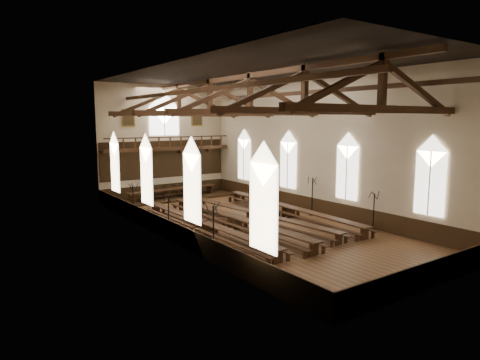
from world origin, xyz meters
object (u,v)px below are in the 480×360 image
object	(u,v)px
dais	(173,198)
candelabrum_left_mid	(169,223)
refectory_row_a	(204,224)
candelabrum_right_far	(264,193)
candelabrum_right_near	(373,219)
refectory_row_b	(235,219)
high_table	(173,190)
candelabrum_right_mid	(312,204)
refectory_row_c	(255,215)
refectory_row_d	(289,209)
candelabrum_left_far	(134,207)
candelabrum_left_near	(214,242)

from	to	relation	value
dais	candelabrum_left_mid	world-z (taller)	candelabrum_left_mid
refectory_row_a	candelabrum_right_far	bearing A→B (deg)	31.72
dais	candelabrum_right_near	xyz separation A→B (m)	(5.58, -16.98, 0.67)
refectory_row_b	candelabrum_right_near	xyz separation A→B (m)	(6.79, -5.54, 0.18)
candelabrum_left_mid	candelabrum_right_near	bearing A→B (deg)	-29.31
dais	refectory_row_b	bearing A→B (deg)	-96.06
high_table	candelabrum_right_far	size ratio (longest dim) A/B	3.21
candelabrum_right_near	candelabrum_right_mid	world-z (taller)	candelabrum_right_mid
refectory_row_a	refectory_row_c	distance (m)	4.23
refectory_row_d	candelabrum_right_far	bearing A→B (deg)	71.09
candelabrum_left_far	candelabrum_left_mid	bearing A→B (deg)	-90.00
high_table	candelabrum_left_far	distance (m)	7.46
refectory_row_b	candelabrum_left_far	world-z (taller)	candelabrum_left_far
candelabrum_left_mid	candelabrum_right_far	world-z (taller)	candelabrum_right_far
refectory_row_b	refectory_row_c	bearing A→B (deg)	10.55
refectory_row_d	candelabrum_left_mid	bearing A→B (deg)	178.83
dais	candelabrum_left_near	world-z (taller)	candelabrum_left_near
dais	candelabrum_right_near	world-z (taller)	candelabrum_right_near
refectory_row_b	candelabrum_left_near	bearing A→B (deg)	-133.90
refectory_row_c	candelabrum_left_near	xyz separation A→B (m)	(-6.25, -4.84, 0.33)
refectory_row_b	candelabrum_left_near	xyz separation A→B (m)	(-4.31, -4.48, 0.29)
candelabrum_right_near	candelabrum_right_far	xyz separation A→B (m)	(0.00, 11.17, 0.04)
dais	high_table	world-z (taller)	high_table
refectory_row_c	candelabrum_left_far	bearing A→B (deg)	135.84
refectory_row_d	candelabrum_right_mid	size ratio (longest dim) A/B	5.27
dais	candelabrum_left_mid	bearing A→B (deg)	-117.19
candelabrum_right_far	refectory_row_a	bearing A→B (deg)	-148.28
refectory_row_c	candelabrum_right_far	xyz separation A→B (m)	(4.85, 5.26, 0.26)
refectory_row_b	refectory_row_d	world-z (taller)	refectory_row_d
candelabrum_left_mid	candelabrum_right_mid	size ratio (longest dim) A/B	0.90
refectory_row_b	candelabrum_right_mid	world-z (taller)	candelabrum_right_mid
dais	candelabrum_left_mid	distance (m)	12.11
refectory_row_a	candelabrum_left_mid	size ratio (longest dim) A/B	5.73
candelabrum_left_far	candelabrum_right_mid	distance (m)	12.87
candelabrum_left_near	candelabrum_right_near	bearing A→B (deg)	-5.48
refectory_row_c	high_table	size ratio (longest dim) A/B	1.70
candelabrum_left_near	candelabrum_left_mid	distance (m)	5.17
high_table	candelabrum_right_near	bearing A→B (deg)	-71.82
refectory_row_a	candelabrum_right_near	xyz separation A→B (m)	(9.07, -5.56, 0.21)
dais	candelabrum_right_far	size ratio (longest dim) A/B	4.30
refectory_row_d	candelabrum_left_near	bearing A→B (deg)	-151.97
refectory_row_a	refectory_row_b	bearing A→B (deg)	-0.39
refectory_row_c	candelabrum_left_near	distance (m)	7.91
candelabrum_left_near	candelabrum_left_far	xyz separation A→B (m)	(-0.00, 10.91, -0.10)
refectory_row_b	refectory_row_d	xyz separation A→B (m)	(5.03, 0.50, 0.00)
refectory_row_d	candelabrum_left_near	xyz separation A→B (m)	(-9.34, -4.98, 0.29)
refectory_row_a	candelabrum_right_far	distance (m)	10.67
refectory_row_b	candelabrum_right_near	world-z (taller)	candelabrum_right_near
refectory_row_d	dais	size ratio (longest dim) A/B	1.31
refectory_row_c	dais	world-z (taller)	refectory_row_c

